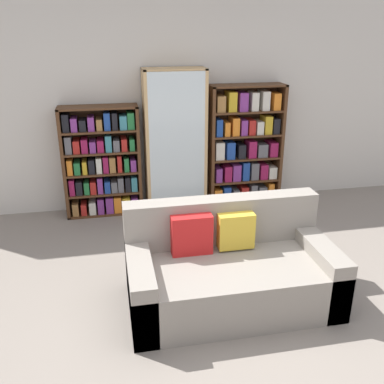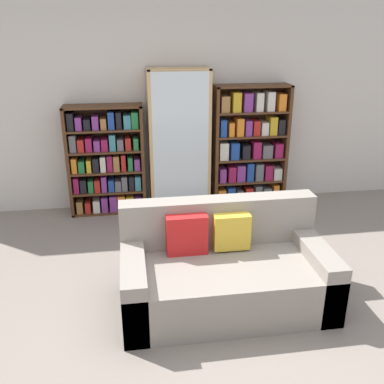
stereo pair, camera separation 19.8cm
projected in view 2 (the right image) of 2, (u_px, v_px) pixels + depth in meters
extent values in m
plane|color=gray|center=(225.00, 327.00, 3.51)|extent=(16.00, 16.00, 0.00)
cube|color=beige|center=(181.00, 104.00, 5.55)|extent=(6.92, 0.06, 2.70)
cube|color=gray|center=(226.00, 283.00, 3.72)|extent=(1.78, 0.93, 0.43)
cube|color=gray|center=(218.00, 221.00, 3.90)|extent=(1.78, 0.20, 0.44)
cube|color=gray|center=(134.00, 285.00, 3.59)|extent=(0.20, 0.93, 0.55)
cube|color=gray|center=(312.00, 270.00, 3.81)|extent=(0.20, 0.93, 0.55)
cube|color=red|center=(187.00, 235.00, 3.73)|extent=(0.36, 0.12, 0.36)
cube|color=gold|center=(232.00, 232.00, 3.78)|extent=(0.32, 0.12, 0.32)
cube|color=#4C2D19|center=(69.00, 162.00, 5.39)|extent=(0.04, 0.32, 1.40)
cube|color=#4C2D19|center=(143.00, 159.00, 5.52)|extent=(0.04, 0.32, 1.40)
cube|color=#4C2D19|center=(102.00, 106.00, 5.21)|extent=(0.96, 0.32, 0.02)
cube|color=#4C2D19|center=(110.00, 210.00, 5.71)|extent=(0.96, 0.32, 0.02)
cube|color=#4C2D19|center=(107.00, 157.00, 5.60)|extent=(0.96, 0.01, 1.40)
cube|color=#4C2D19|center=(108.00, 190.00, 5.60)|extent=(0.88, 0.32, 0.02)
cube|color=#4C2D19|center=(107.00, 170.00, 5.51)|extent=(0.88, 0.32, 0.02)
cube|color=#4C2D19|center=(105.00, 150.00, 5.41)|extent=(0.88, 0.32, 0.02)
cube|color=#4C2D19|center=(104.00, 129.00, 5.31)|extent=(0.88, 0.32, 0.02)
cube|color=olive|center=(80.00, 205.00, 5.61)|extent=(0.08, 0.24, 0.16)
cube|color=#AD231E|center=(88.00, 205.00, 5.63)|extent=(0.07, 0.24, 0.15)
cube|color=beige|center=(97.00, 204.00, 5.64)|extent=(0.09, 0.24, 0.16)
cube|color=#7A3384|center=(105.00, 202.00, 5.65)|extent=(0.08, 0.24, 0.20)
cube|color=#7A3384|center=(114.00, 202.00, 5.66)|extent=(0.10, 0.24, 0.21)
cube|color=orange|center=(122.00, 201.00, 5.68)|extent=(0.09, 0.24, 0.21)
cube|color=gold|center=(130.00, 201.00, 5.70)|extent=(0.10, 0.24, 0.20)
cube|color=#7A3384|center=(138.00, 201.00, 5.71)|extent=(0.09, 0.24, 0.18)
cube|color=#8E1947|center=(77.00, 184.00, 5.50)|extent=(0.06, 0.24, 0.20)
cube|color=black|center=(84.00, 184.00, 5.52)|extent=(0.08, 0.24, 0.18)
cube|color=#237038|center=(91.00, 185.00, 5.53)|extent=(0.06, 0.24, 0.16)
cube|color=#AD231E|center=(98.00, 184.00, 5.54)|extent=(0.07, 0.24, 0.16)
cube|color=#7A3384|center=(104.00, 182.00, 5.55)|extent=(0.07, 0.24, 0.21)
cube|color=#1E4293|center=(111.00, 184.00, 5.57)|extent=(0.07, 0.24, 0.15)
cube|color=#5B5B60|center=(118.00, 184.00, 5.58)|extent=(0.08, 0.24, 0.14)
cube|color=#5B5B60|center=(124.00, 182.00, 5.59)|extent=(0.07, 0.24, 0.19)
cube|color=black|center=(131.00, 181.00, 5.60)|extent=(0.06, 0.24, 0.19)
cube|color=teal|center=(138.00, 181.00, 5.61)|extent=(0.07, 0.24, 0.19)
cube|color=orange|center=(75.00, 164.00, 5.40)|extent=(0.06, 0.24, 0.19)
cube|color=#237038|center=(82.00, 165.00, 5.42)|extent=(0.07, 0.24, 0.15)
cube|color=gold|center=(89.00, 165.00, 5.43)|extent=(0.06, 0.24, 0.16)
cube|color=black|center=(96.00, 164.00, 5.44)|extent=(0.07, 0.24, 0.18)
cube|color=beige|center=(103.00, 163.00, 5.45)|extent=(0.07, 0.24, 0.20)
cube|color=#8E1947|center=(110.00, 162.00, 5.46)|extent=(0.07, 0.24, 0.21)
cube|color=olive|center=(116.00, 162.00, 5.47)|extent=(0.07, 0.24, 0.20)
cube|color=#AD231E|center=(123.00, 161.00, 5.48)|extent=(0.05, 0.24, 0.21)
cube|color=#237038|center=(130.00, 162.00, 5.50)|extent=(0.06, 0.24, 0.17)
cube|color=#7A3384|center=(137.00, 163.00, 5.52)|extent=(0.07, 0.24, 0.15)
cube|color=#5B5B60|center=(73.00, 142.00, 5.30)|extent=(0.08, 0.24, 0.21)
cube|color=#AD231E|center=(81.00, 144.00, 5.32)|extent=(0.08, 0.24, 0.16)
cube|color=#8E1947|center=(89.00, 143.00, 5.34)|extent=(0.08, 0.24, 0.17)
cube|color=#7A3384|center=(97.00, 144.00, 5.35)|extent=(0.07, 0.24, 0.14)
cube|color=#8E1947|center=(105.00, 144.00, 5.37)|extent=(0.08, 0.24, 0.15)
cube|color=teal|center=(113.00, 141.00, 5.37)|extent=(0.08, 0.24, 0.20)
cube|color=#5B5B60|center=(120.00, 143.00, 5.39)|extent=(0.08, 0.24, 0.14)
cube|color=#AD231E|center=(128.00, 143.00, 5.41)|extent=(0.07, 0.24, 0.15)
cube|color=#237038|center=(136.00, 143.00, 5.42)|extent=(0.06, 0.24, 0.15)
cube|color=black|center=(71.00, 121.00, 5.20)|extent=(0.08, 0.24, 0.21)
cube|color=#7A3384|center=(79.00, 123.00, 5.22)|extent=(0.07, 0.24, 0.16)
cube|color=black|center=(87.00, 123.00, 5.24)|extent=(0.08, 0.24, 0.14)
cube|color=#7A3384|center=(96.00, 122.00, 5.25)|extent=(0.08, 0.24, 0.17)
cube|color=olive|center=(104.00, 123.00, 5.27)|extent=(0.07, 0.24, 0.14)
cube|color=#1E4293|center=(111.00, 120.00, 5.27)|extent=(0.07, 0.24, 0.21)
cube|color=black|center=(119.00, 120.00, 5.28)|extent=(0.06, 0.24, 0.21)
cube|color=teal|center=(127.00, 121.00, 5.30)|extent=(0.09, 0.24, 0.17)
cube|color=#237038|center=(134.00, 119.00, 5.31)|extent=(0.08, 0.24, 0.20)
cube|color=tan|center=(150.00, 143.00, 5.44)|extent=(0.04, 0.36, 1.83)
cube|color=tan|center=(207.00, 140.00, 5.54)|extent=(0.04, 0.36, 1.83)
cube|color=tan|center=(178.00, 69.00, 5.16)|extent=(0.78, 0.36, 0.02)
cube|color=tan|center=(180.00, 206.00, 5.82)|extent=(0.78, 0.36, 0.02)
cube|color=tan|center=(177.00, 138.00, 5.65)|extent=(0.78, 0.01, 1.83)
cube|color=silver|center=(181.00, 145.00, 5.33)|extent=(0.70, 0.01, 1.81)
cube|color=tan|center=(180.00, 185.00, 5.71)|extent=(0.70, 0.32, 0.02)
cube|color=tan|center=(179.00, 164.00, 5.60)|extent=(0.70, 0.32, 0.02)
cube|color=tan|center=(179.00, 142.00, 5.49)|extent=(0.70, 0.32, 0.02)
cube|color=tan|center=(179.00, 119.00, 5.38)|extent=(0.70, 0.32, 0.02)
cube|color=tan|center=(179.00, 95.00, 5.27)|extent=(0.70, 0.32, 0.02)
cylinder|color=silver|center=(162.00, 203.00, 5.78)|extent=(0.01, 0.01, 0.08)
cone|color=silver|center=(161.00, 197.00, 5.75)|extent=(0.09, 0.09, 0.10)
cylinder|color=silver|center=(174.00, 203.00, 5.79)|extent=(0.01, 0.01, 0.08)
cone|color=silver|center=(174.00, 197.00, 5.76)|extent=(0.09, 0.09, 0.10)
cylinder|color=silver|center=(186.00, 202.00, 5.81)|extent=(0.01, 0.01, 0.08)
cone|color=silver|center=(186.00, 196.00, 5.78)|extent=(0.09, 0.09, 0.10)
cylinder|color=silver|center=(198.00, 202.00, 5.82)|extent=(0.01, 0.01, 0.08)
cone|color=silver|center=(198.00, 196.00, 5.79)|extent=(0.09, 0.09, 0.10)
cylinder|color=silver|center=(160.00, 181.00, 5.67)|extent=(0.01, 0.01, 0.09)
cone|color=silver|center=(159.00, 175.00, 5.63)|extent=(0.09, 0.09, 0.10)
cylinder|color=silver|center=(170.00, 181.00, 5.67)|extent=(0.01, 0.01, 0.09)
cone|color=silver|center=(170.00, 175.00, 5.63)|extent=(0.09, 0.09, 0.10)
cylinder|color=silver|center=(179.00, 181.00, 5.70)|extent=(0.01, 0.01, 0.09)
cone|color=silver|center=(179.00, 174.00, 5.67)|extent=(0.09, 0.09, 0.10)
cylinder|color=silver|center=(189.00, 180.00, 5.72)|extent=(0.01, 0.01, 0.09)
cone|color=silver|center=(189.00, 174.00, 5.68)|extent=(0.09, 0.09, 0.10)
cylinder|color=silver|center=(199.00, 180.00, 5.73)|extent=(0.01, 0.01, 0.09)
cone|color=silver|center=(199.00, 173.00, 5.69)|extent=(0.09, 0.09, 0.10)
cylinder|color=silver|center=(159.00, 161.00, 5.54)|extent=(0.01, 0.01, 0.07)
cone|color=silver|center=(159.00, 155.00, 5.51)|extent=(0.09, 0.09, 0.09)
cylinder|color=silver|center=(169.00, 160.00, 5.57)|extent=(0.01, 0.01, 0.07)
cone|color=silver|center=(169.00, 155.00, 5.54)|extent=(0.09, 0.09, 0.09)
cylinder|color=silver|center=(179.00, 160.00, 5.57)|extent=(0.01, 0.01, 0.07)
cone|color=silver|center=(179.00, 155.00, 5.54)|extent=(0.09, 0.09, 0.09)
cylinder|color=silver|center=(189.00, 160.00, 5.60)|extent=(0.01, 0.01, 0.07)
cone|color=silver|center=(189.00, 154.00, 5.57)|extent=(0.09, 0.09, 0.09)
cylinder|color=silver|center=(199.00, 160.00, 5.61)|extent=(0.01, 0.01, 0.07)
cone|color=silver|center=(199.00, 154.00, 5.58)|extent=(0.09, 0.09, 0.09)
cylinder|color=silver|center=(158.00, 139.00, 5.42)|extent=(0.01, 0.01, 0.07)
cone|color=silver|center=(158.00, 134.00, 5.39)|extent=(0.08, 0.08, 0.08)
cylinder|color=silver|center=(166.00, 139.00, 5.45)|extent=(0.01, 0.01, 0.07)
cone|color=silver|center=(166.00, 133.00, 5.42)|extent=(0.08, 0.08, 0.08)
cylinder|color=silver|center=(175.00, 138.00, 5.49)|extent=(0.01, 0.01, 0.07)
cone|color=silver|center=(175.00, 132.00, 5.46)|extent=(0.08, 0.08, 0.08)
cylinder|color=silver|center=(183.00, 138.00, 5.50)|extent=(0.01, 0.01, 0.07)
cone|color=silver|center=(183.00, 132.00, 5.47)|extent=(0.08, 0.08, 0.08)
cylinder|color=silver|center=(192.00, 137.00, 5.51)|extent=(0.01, 0.01, 0.07)
cone|color=silver|center=(192.00, 132.00, 5.48)|extent=(0.08, 0.08, 0.08)
cylinder|color=silver|center=(200.00, 137.00, 5.51)|extent=(0.01, 0.01, 0.07)
cone|color=silver|center=(200.00, 132.00, 5.48)|extent=(0.08, 0.08, 0.08)
cylinder|color=silver|center=(158.00, 115.00, 5.32)|extent=(0.01, 0.01, 0.08)
cone|color=silver|center=(158.00, 108.00, 5.29)|extent=(0.09, 0.09, 0.10)
cylinder|color=silver|center=(168.00, 115.00, 5.35)|extent=(0.01, 0.01, 0.08)
cone|color=silver|center=(168.00, 108.00, 5.31)|extent=(0.09, 0.09, 0.10)
cylinder|color=silver|center=(179.00, 114.00, 5.37)|extent=(0.01, 0.01, 0.08)
cone|color=silver|center=(179.00, 107.00, 5.33)|extent=(0.09, 0.09, 0.10)
cylinder|color=silver|center=(189.00, 114.00, 5.38)|extent=(0.01, 0.01, 0.08)
cone|color=silver|center=(189.00, 107.00, 5.35)|extent=(0.09, 0.09, 0.10)
cylinder|color=silver|center=(200.00, 114.00, 5.38)|extent=(0.01, 0.01, 0.08)
cone|color=silver|center=(200.00, 107.00, 5.35)|extent=(0.09, 0.09, 0.10)
cylinder|color=silver|center=(157.00, 91.00, 5.22)|extent=(0.01, 0.01, 0.08)
cone|color=silver|center=(157.00, 84.00, 5.19)|extent=(0.09, 0.09, 0.10)
cylinder|color=silver|center=(168.00, 91.00, 5.22)|extent=(0.01, 0.01, 0.08)
cone|color=silver|center=(168.00, 84.00, 5.19)|extent=(0.09, 0.09, 0.10)
cylinder|color=silver|center=(178.00, 91.00, 5.25)|extent=(0.01, 0.01, 0.08)
cone|color=silver|center=(178.00, 83.00, 5.22)|extent=(0.09, 0.09, 0.10)
cylinder|color=silver|center=(189.00, 90.00, 5.29)|extent=(0.01, 0.01, 0.08)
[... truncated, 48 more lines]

